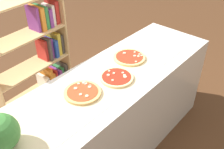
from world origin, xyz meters
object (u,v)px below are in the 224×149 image
(pizza_mushroom_2, at_px, (129,57))
(bookshelf, at_px, (41,64))
(pizza_mushroom_1, at_px, (117,77))
(pizza_mushroom_0, at_px, (83,92))

(pizza_mushroom_2, height_order, bookshelf, bookshelf)
(pizza_mushroom_1, relative_size, pizza_mushroom_2, 0.94)
(pizza_mushroom_1, height_order, pizza_mushroom_2, same)
(pizza_mushroom_1, bearing_deg, bookshelf, 94.50)
(pizza_mushroom_1, xyz_separation_m, pizza_mushroom_2, (0.33, 0.12, -0.00))
(pizza_mushroom_1, xyz_separation_m, bookshelf, (-0.08, 1.01, -0.25))
(pizza_mushroom_0, relative_size, pizza_mushroom_1, 1.03)
(pizza_mushroom_0, height_order, pizza_mushroom_1, same)
(pizza_mushroom_1, height_order, bookshelf, bookshelf)
(pizza_mushroom_0, height_order, bookshelf, bookshelf)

